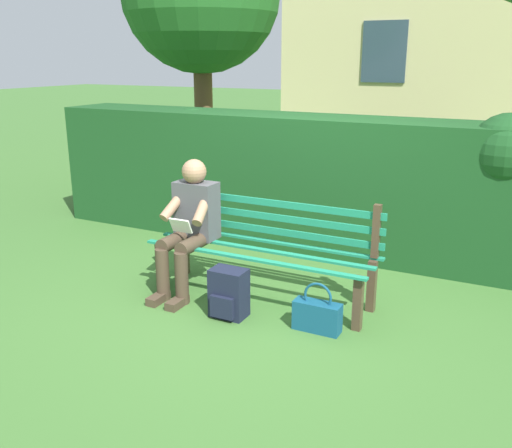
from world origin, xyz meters
TOP-DOWN VIEW (x-y plane):
  - ground at (0.00, 0.00)m, footprint 60.00×60.00m
  - park_bench at (0.00, -0.09)m, footprint 2.03×0.55m
  - person_seated at (0.67, 0.10)m, footprint 0.44×0.73m
  - hedge_backdrop at (0.11, -1.58)m, footprint 6.43×0.85m
  - backpack at (0.08, 0.44)m, footprint 0.29×0.27m
  - handbag at (-0.66, 0.35)m, footprint 0.37×0.14m

SIDE VIEW (x-z plane):
  - ground at x=0.00m, z-range 0.00..0.00m
  - handbag at x=-0.66m, z-range -0.07..0.33m
  - backpack at x=0.08m, z-range 0.00..0.40m
  - park_bench at x=0.00m, z-range 0.01..0.93m
  - person_seated at x=0.67m, z-range 0.04..1.24m
  - hedge_backdrop at x=0.11m, z-range -0.03..1.55m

